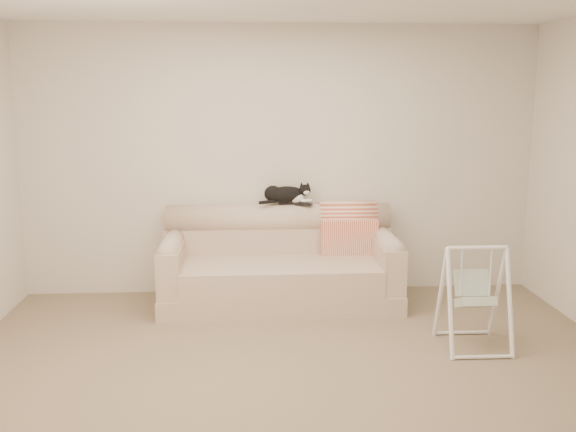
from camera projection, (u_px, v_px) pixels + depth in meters
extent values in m
plane|color=#796751|center=(296.00, 375.00, 4.53)|extent=(5.00, 5.00, 0.00)
cube|color=beige|center=(280.00, 161.00, 6.24)|extent=(5.00, 0.04, 2.60)
cube|color=beige|center=(339.00, 279.00, 2.33)|extent=(5.00, 0.04, 2.60)
cube|color=tan|center=(280.00, 295.00, 6.01)|extent=(2.20, 0.90, 0.18)
cube|color=tan|center=(281.00, 277.00, 5.87)|extent=(1.80, 0.68, 0.24)
cube|color=tan|center=(278.00, 251.00, 6.28)|extent=(2.20, 0.22, 0.50)
cylinder|color=tan|center=(278.00, 218.00, 6.22)|extent=(2.16, 0.28, 0.28)
cube|color=tan|center=(173.00, 266.00, 5.89)|extent=(0.20, 0.88, 0.42)
cylinder|color=tan|center=(172.00, 244.00, 5.85)|extent=(0.18, 0.84, 0.18)
cube|color=tan|center=(385.00, 262.00, 6.02)|extent=(0.20, 0.88, 0.42)
cylinder|color=tan|center=(386.00, 241.00, 5.98)|extent=(0.18, 0.84, 0.18)
cube|color=black|center=(288.00, 203.00, 6.19)|extent=(0.18, 0.07, 0.02)
cube|color=gray|center=(288.00, 202.00, 6.19)|extent=(0.10, 0.05, 0.01)
cube|color=black|center=(304.00, 204.00, 6.15)|extent=(0.18, 0.11, 0.02)
ellipsoid|color=black|center=(286.00, 194.00, 6.17)|extent=(0.39, 0.22, 0.15)
ellipsoid|color=black|center=(273.00, 194.00, 6.15)|extent=(0.19, 0.18, 0.15)
ellipsoid|color=white|center=(297.00, 198.00, 6.17)|extent=(0.15, 0.11, 0.11)
ellipsoid|color=black|center=(305.00, 190.00, 6.17)|extent=(0.13, 0.13, 0.11)
ellipsoid|color=white|center=(306.00, 192.00, 6.13)|extent=(0.07, 0.06, 0.04)
sphere|color=#BF7272|center=(307.00, 193.00, 6.11)|extent=(0.01, 0.01, 0.01)
cone|color=black|center=(302.00, 184.00, 6.16)|extent=(0.06, 0.07, 0.05)
cone|color=black|center=(308.00, 184.00, 6.17)|extent=(0.05, 0.06, 0.05)
sphere|color=olive|center=(304.00, 190.00, 6.12)|extent=(0.02, 0.02, 0.02)
sphere|color=olive|center=(308.00, 190.00, 6.13)|extent=(0.02, 0.02, 0.02)
ellipsoid|color=white|center=(304.00, 201.00, 6.16)|extent=(0.08, 0.09, 0.03)
ellipsoid|color=white|center=(309.00, 200.00, 6.17)|extent=(0.08, 0.09, 0.03)
cylinder|color=black|center=(269.00, 202.00, 6.09)|extent=(0.19, 0.12, 0.03)
cylinder|color=#C84934|center=(347.00, 218.00, 6.26)|extent=(0.54, 0.33, 0.33)
cube|color=#C84934|center=(350.00, 241.00, 6.13)|extent=(0.54, 0.09, 0.42)
cylinder|color=white|center=(450.00, 304.00, 4.83)|extent=(0.04, 0.28, 0.81)
cylinder|color=white|center=(441.00, 293.00, 5.07)|extent=(0.04, 0.28, 0.81)
cylinder|color=white|center=(510.00, 302.00, 4.85)|extent=(0.04, 0.28, 0.81)
cylinder|color=white|center=(498.00, 292.00, 5.09)|extent=(0.04, 0.28, 0.81)
cylinder|color=white|center=(477.00, 248.00, 4.89)|extent=(0.46, 0.04, 0.04)
cylinder|color=white|center=(483.00, 357.00, 4.79)|extent=(0.46, 0.03, 0.03)
cylinder|color=white|center=(462.00, 332.00, 5.28)|extent=(0.46, 0.03, 0.03)
cube|color=white|center=(475.00, 302.00, 4.94)|extent=(0.27, 0.24, 0.15)
cube|color=white|center=(472.00, 283.00, 5.02)|extent=(0.27, 0.12, 0.21)
cylinder|color=white|center=(461.00, 272.00, 4.92)|extent=(0.01, 0.01, 0.38)
cylinder|color=white|center=(491.00, 272.00, 4.93)|extent=(0.01, 0.01, 0.38)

